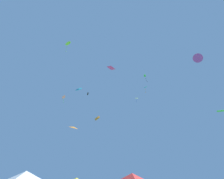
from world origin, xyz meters
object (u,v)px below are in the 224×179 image
Objects in this scene: kite_cyan_diamond at (145,87)px; kite_purple_delta at (198,58)px; canopy_tent_white at (25,177)px; kite_black_box at (88,94)px; kite_lime_delta at (68,43)px; kite_cyan_delta at (79,89)px; kite_orange_diamond at (97,118)px; kite_green_diamond at (222,110)px; kite_white_diamond at (137,98)px; kite_magenta_diamond at (111,68)px; kite_orange_delta at (73,127)px; kite_green_box at (145,76)px; kite_pink_diamond at (64,97)px.

kite_purple_delta is at bearing -70.51° from kite_cyan_diamond.
canopy_tent_white is 5.76× the size of kite_black_box.
kite_lime_delta is 18.03m from kite_cyan_delta.
kite_orange_diamond is at bearing 68.41° from kite_lime_delta.
canopy_tent_white is at bearing 177.14° from kite_green_diamond.
kite_magenta_diamond is (-6.47, -5.86, 4.59)m from kite_white_diamond.
kite_lime_delta reaches higher than kite_green_diamond.
canopy_tent_white is 1.99× the size of kite_purple_delta.
kite_cyan_delta reaches higher than kite_purple_delta.
kite_black_box is (0.44, 21.38, 5.65)m from kite_lime_delta.
kite_green_diamond reaches higher than kite_orange_delta.
kite_black_box is 0.34× the size of kite_purple_delta.
kite_lime_delta reaches higher than kite_green_box.
kite_orange_diamond is at bearing 163.97° from kite_purple_delta.
kite_black_box is at bearing 169.77° from kite_cyan_diamond.
kite_cyan_delta is at bearing 128.27° from kite_green_box.
kite_green_box is 10.65m from kite_purple_delta.
kite_green_diamond is at bearing -75.56° from kite_cyan_diamond.
kite_cyan_diamond is at bearing 41.86° from canopy_tent_white.
kite_cyan_diamond is 9.48m from kite_magenta_diamond.
kite_cyan_diamond is at bearing 74.89° from kite_green_box.
kite_green_box is at bearing -105.11° from kite_cyan_diamond.
kite_cyan_delta reaches higher than kite_white_diamond.
kite_orange_delta is at bearing -70.12° from kite_pink_diamond.
kite_green_box is 17.25m from kite_magenta_diamond.
kite_magenta_diamond is at bearing 134.44° from kite_green_diamond.
kite_white_diamond is (-1.84, 2.34, -1.69)m from kite_cyan_diamond.
kite_cyan_diamond is 18.93m from kite_orange_diamond.
kite_black_box reaches higher than kite_orange_diamond.
kite_cyan_diamond is 1.87× the size of kite_orange_diamond.
kite_cyan_diamond is at bearing 5.38° from kite_cyan_delta.
kite_cyan_delta is (-1.67, -3.96, -1.17)m from kite_black_box.
kite_lime_delta is 0.79× the size of kite_cyan_delta.
kite_purple_delta is at bearing 66.40° from kite_green_diamond.
kite_purple_delta reaches higher than kite_orange_delta.
kite_orange_diamond reaches higher than kite_orange_delta.
kite_green_diamond is 0.74× the size of kite_pink_diamond.
kite_black_box is 25.46m from kite_purple_delta.
kite_green_box is at bearing 17.32° from kite_lime_delta.
kite_green_box is 0.79× the size of kite_pink_diamond.
kite_orange_delta is 8.67m from kite_orange_diamond.
kite_black_box is (3.12, 17.71, 20.15)m from canopy_tent_white.
canopy_tent_white is at bearing -139.12° from kite_orange_diamond.
kite_purple_delta is at bearing -41.59° from kite_black_box.
kite_lime_delta is at bearing -171.95° from kite_green_diamond.
kite_orange_delta is 26.66m from kite_white_diamond.
kite_green_box is at bearing -97.58° from kite_white_diamond.
kite_white_diamond is (13.68, 3.81, 0.08)m from kite_cyan_delta.
kite_orange_diamond is at bearing 137.02° from kite_green_box.
kite_purple_delta reaches higher than kite_green_diamond.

